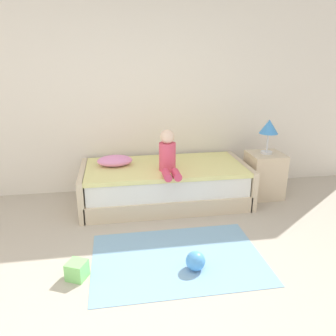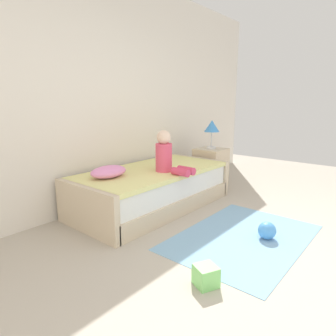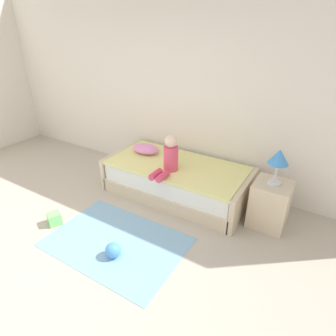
{
  "view_description": "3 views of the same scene",
  "coord_description": "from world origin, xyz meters",
  "px_view_note": "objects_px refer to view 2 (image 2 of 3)",
  "views": [
    {
      "loc": [
        -0.22,
        -1.96,
        1.83
      ],
      "look_at": [
        0.39,
        1.75,
        0.55
      ],
      "focal_mm": 35.63,
      "sensor_mm": 36.0,
      "label": 1
    },
    {
      "loc": [
        -2.26,
        -0.47,
        1.33
      ],
      "look_at": [
        0.39,
        1.75,
        0.55
      ],
      "focal_mm": 31.42,
      "sensor_mm": 36.0,
      "label": 2
    },
    {
      "loc": [
        2.18,
        -1.19,
        2.34
      ],
      "look_at": [
        0.39,
        1.75,
        0.55
      ],
      "focal_mm": 30.36,
      "sensor_mm": 36.0,
      "label": 3
    }
  ],
  "objects_px": {
    "table_lamp": "(212,127)",
    "child_figure": "(167,155)",
    "pillow": "(109,172)",
    "nightstand": "(211,167)",
    "bed": "(153,188)",
    "toy_block": "(206,276)",
    "toy_ball": "(267,231)"
  },
  "relations": [
    {
      "from": "child_figure",
      "to": "toy_ball",
      "type": "relative_size",
      "value": 2.9
    },
    {
      "from": "child_figure",
      "to": "toy_ball",
      "type": "xyz_separation_m",
      "value": [
        0.04,
        -1.26,
        -0.62
      ]
    },
    {
      "from": "pillow",
      "to": "toy_ball",
      "type": "relative_size",
      "value": 2.5
    },
    {
      "from": "nightstand",
      "to": "toy_ball",
      "type": "height_order",
      "value": "nightstand"
    },
    {
      "from": "table_lamp",
      "to": "toy_ball",
      "type": "bearing_deg",
      "value": -131.58
    },
    {
      "from": "bed",
      "to": "pillow",
      "type": "distance_m",
      "value": 0.71
    },
    {
      "from": "child_figure",
      "to": "toy_ball",
      "type": "distance_m",
      "value": 1.41
    },
    {
      "from": "child_figure",
      "to": "toy_block",
      "type": "xyz_separation_m",
      "value": [
        -0.99,
        -1.21,
        -0.63
      ]
    },
    {
      "from": "table_lamp",
      "to": "toy_block",
      "type": "bearing_deg",
      "value": -148.68
    },
    {
      "from": "table_lamp",
      "to": "child_figure",
      "type": "height_order",
      "value": "table_lamp"
    },
    {
      "from": "bed",
      "to": "toy_block",
      "type": "distance_m",
      "value": 1.76
    },
    {
      "from": "toy_ball",
      "to": "child_figure",
      "type": "bearing_deg",
      "value": 91.82
    },
    {
      "from": "toy_block",
      "to": "bed",
      "type": "bearing_deg",
      "value": 55.59
    },
    {
      "from": "nightstand",
      "to": "toy_ball",
      "type": "distance_m",
      "value": 1.98
    },
    {
      "from": "bed",
      "to": "nightstand",
      "type": "height_order",
      "value": "nightstand"
    },
    {
      "from": "table_lamp",
      "to": "pillow",
      "type": "relative_size",
      "value": 1.02
    },
    {
      "from": "child_figure",
      "to": "nightstand",
      "type": "bearing_deg",
      "value": 8.8
    },
    {
      "from": "child_figure",
      "to": "pillow",
      "type": "relative_size",
      "value": 1.16
    },
    {
      "from": "child_figure",
      "to": "pillow",
      "type": "height_order",
      "value": "child_figure"
    },
    {
      "from": "child_figure",
      "to": "toy_block",
      "type": "relative_size",
      "value": 3.26
    },
    {
      "from": "nightstand",
      "to": "pillow",
      "type": "distance_m",
      "value": 1.99
    },
    {
      "from": "bed",
      "to": "child_figure",
      "type": "height_order",
      "value": "child_figure"
    },
    {
      "from": "nightstand",
      "to": "bed",
      "type": "bearing_deg",
      "value": 179.15
    },
    {
      "from": "table_lamp",
      "to": "nightstand",
      "type": "bearing_deg",
      "value": 0.0
    },
    {
      "from": "child_figure",
      "to": "pillow",
      "type": "xyz_separation_m",
      "value": [
        -0.63,
        0.33,
        -0.14
      ]
    },
    {
      "from": "bed",
      "to": "table_lamp",
      "type": "relative_size",
      "value": 4.69
    },
    {
      "from": "nightstand",
      "to": "toy_block",
      "type": "xyz_separation_m",
      "value": [
        -2.34,
        -1.42,
        -0.22
      ]
    },
    {
      "from": "table_lamp",
      "to": "pillow",
      "type": "height_order",
      "value": "table_lamp"
    },
    {
      "from": "toy_block",
      "to": "nightstand",
      "type": "bearing_deg",
      "value": 31.32
    },
    {
      "from": "nightstand",
      "to": "child_figure",
      "type": "height_order",
      "value": "child_figure"
    },
    {
      "from": "bed",
      "to": "nightstand",
      "type": "xyz_separation_m",
      "value": [
        1.35,
        -0.02,
        0.05
      ]
    },
    {
      "from": "table_lamp",
      "to": "pillow",
      "type": "bearing_deg",
      "value": 176.52
    }
  ]
}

